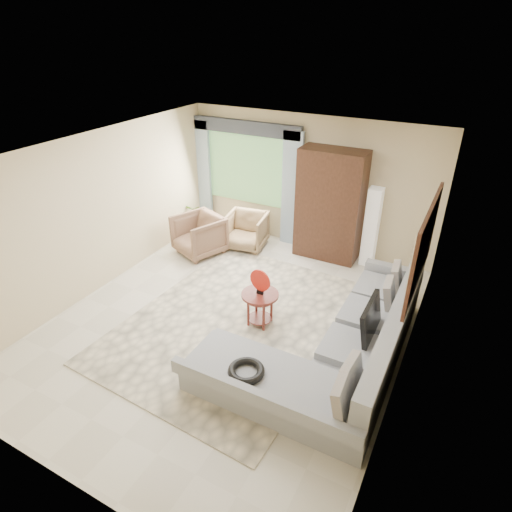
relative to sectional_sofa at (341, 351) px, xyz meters
The scene contains 17 objects.
ground 1.81m from the sectional_sofa, behind, with size 6.00×6.00×0.00m, color silver.
area_rug 1.73m from the sectional_sofa, behind, with size 3.00×4.00×0.02m, color beige.
sectional_sofa is the anchor object (origin of this frame).
tv_screen 0.58m from the sectional_sofa, 45.10° to the left, with size 0.06×0.74×0.48m, color black.
garden_hose 1.40m from the sectional_sofa, 124.81° to the right, with size 0.43×0.43×0.09m, color black.
coffee_table 1.41m from the sectional_sofa, 166.04° to the left, with size 0.55×0.55×0.55m.
red_disc 1.49m from the sectional_sofa, 166.04° to the left, with size 0.34×0.34×0.03m, color red.
armchair_left 3.93m from the sectional_sofa, 152.44° to the left, with size 0.83×0.86×0.78m, color brown.
armchair_right 3.73m from the sectional_sofa, 138.42° to the left, with size 0.76×0.79×0.72m, color #9D8156.
potted_plant 5.01m from the sectional_sofa, 147.21° to the left, with size 0.53×0.46×0.59m, color #999999.
armoire 3.24m from the sectional_sofa, 113.06° to the left, with size 1.20×0.55×2.10m, color black.
floor_lamp 3.03m from the sectional_sofa, 98.33° to the left, with size 0.24×0.24×1.50m, color silver.
window 4.58m from the sectional_sofa, 134.87° to the left, with size 1.80×0.04×1.40m, color #669E59.
curtain_left 5.25m from the sectional_sofa, 143.84° to the left, with size 0.40×0.08×2.30m, color #9EB7CC.
curtain_right 3.80m from the sectional_sofa, 124.27° to the left, with size 0.40×0.08×2.30m, color #9EB7CC.
valance 4.81m from the sectional_sofa, 135.52° to the left, with size 2.40×0.12×0.26m, color #1E232D.
wall_mirror 1.70m from the sectional_sofa, 37.80° to the left, with size 0.05×1.70×1.05m.
Camera 1 is at (2.81, -4.48, 4.06)m, focal length 30.00 mm.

